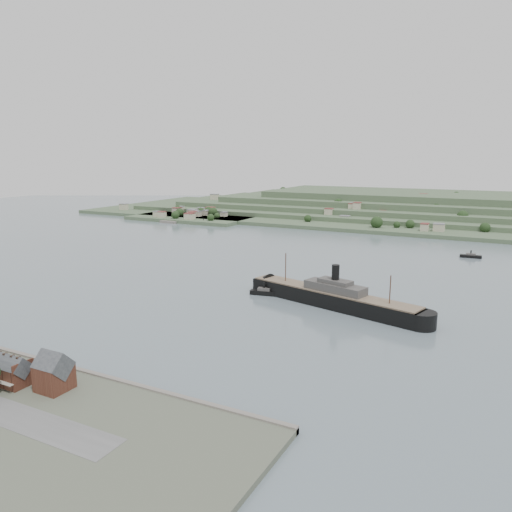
% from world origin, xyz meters
% --- Properties ---
extents(ground, '(1400.00, 1400.00, 0.00)m').
position_xyz_m(ground, '(0.00, 0.00, 0.00)').
color(ground, slate).
rests_on(ground, ground).
extents(gabled_building, '(10.40, 10.18, 14.09)m').
position_xyz_m(gabled_building, '(27.50, -164.00, 8.19)').
color(gabled_building, '#4C271B').
rests_on(gabled_building, ground).
extents(far_peninsula, '(760.00, 309.00, 30.00)m').
position_xyz_m(far_peninsula, '(27.91, 393.10, 11.88)').
color(far_peninsula, '#395236').
rests_on(far_peninsula, ground).
extents(steamship, '(113.47, 41.75, 27.74)m').
position_xyz_m(steamship, '(74.34, -23.62, 5.12)').
color(steamship, black).
rests_on(steamship, ground).
extents(tugboat, '(16.89, 7.28, 7.37)m').
position_xyz_m(tugboat, '(35.21, -21.24, 1.80)').
color(tugboat, black).
rests_on(tugboat, ground).
extents(ferry_west, '(16.68, 10.81, 6.10)m').
position_xyz_m(ferry_west, '(-167.40, 222.38, 1.47)').
color(ferry_west, black).
rests_on(ferry_west, ground).
extents(ferry_east, '(16.44, 5.87, 6.04)m').
position_xyz_m(ferry_east, '(132.47, 149.67, 1.45)').
color(ferry_east, black).
rests_on(ferry_east, ground).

